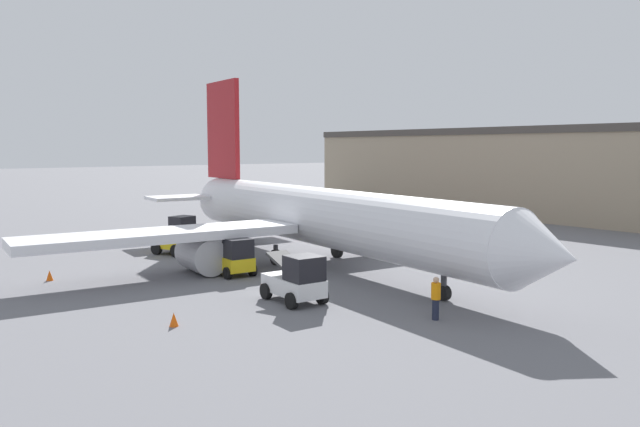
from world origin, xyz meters
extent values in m
plane|color=slate|center=(0.00, 0.00, 0.00)|extent=(400.00, 400.00, 0.00)
cylinder|color=white|center=(0.00, 0.00, 2.90)|extent=(29.09, 6.41, 3.40)
cone|color=white|center=(15.72, -1.66, 2.90)|extent=(3.06, 3.60, 3.33)
cone|color=white|center=(-16.23, 1.71, 2.90)|extent=(4.06, 3.61, 3.23)
cube|color=white|center=(-0.48, 9.24, 2.31)|extent=(5.02, 15.17, 0.50)
cube|color=white|center=(-2.40, -8.94, 2.31)|extent=(5.02, 15.17, 0.50)
cylinder|color=#ADADB2|center=(-0.71, 7.02, 1.05)|extent=(3.24, 2.30, 1.99)
cylinder|color=#ADADB2|center=(-2.16, -6.72, 1.05)|extent=(3.24, 2.30, 1.99)
cube|color=maroon|center=(-13.69, 1.44, 8.30)|extent=(5.18, 0.90, 7.39)
cube|color=white|center=(-13.30, 5.17, 3.24)|extent=(3.47, 4.38, 0.24)
cube|color=white|center=(-14.08, -2.28, 3.24)|extent=(3.47, 4.38, 0.24)
cylinder|color=#38383D|center=(10.34, -1.09, 0.60)|extent=(0.28, 0.28, 1.20)
cylinder|color=black|center=(10.34, -1.09, 0.35)|extent=(0.73, 0.42, 0.70)
cylinder|color=#38383D|center=(-1.67, -2.05, 0.60)|extent=(0.28, 0.28, 1.20)
cylinder|color=black|center=(-1.67, -2.05, 0.45)|extent=(0.93, 0.44, 0.90)
cylinder|color=#38383D|center=(-1.20, 2.35, 0.60)|extent=(0.28, 0.28, 1.20)
cylinder|color=black|center=(-1.20, 2.35, 0.45)|extent=(0.93, 0.44, 0.90)
cylinder|color=#1E2338|center=(12.25, -3.86, 0.42)|extent=(0.28, 0.28, 0.85)
cylinder|color=orange|center=(12.25, -3.86, 1.18)|extent=(0.39, 0.39, 0.67)
sphere|color=tan|center=(12.25, -3.86, 1.64)|extent=(0.25, 0.25, 0.25)
cube|color=yellow|center=(-0.80, -5.56, 0.68)|extent=(2.88, 1.71, 0.73)
cube|color=black|center=(-0.03, -5.62, 1.56)|extent=(1.33, 1.43, 1.04)
cylinder|color=black|center=(0.10, -6.38, 0.32)|extent=(0.66, 0.34, 0.64)
cylinder|color=black|center=(0.23, -4.91, 0.32)|extent=(0.66, 0.34, 0.64)
cylinder|color=black|center=(-1.83, -6.20, 0.32)|extent=(0.66, 0.34, 0.64)
cylinder|color=black|center=(-1.69, -4.74, 0.32)|extent=(0.66, 0.34, 0.64)
cube|color=silver|center=(6.19, -6.54, 0.75)|extent=(3.30, 1.83, 0.76)
cube|color=black|center=(7.08, -6.60, 1.68)|extent=(1.51, 1.53, 1.09)
cube|color=#333333|center=(5.62, -6.49, 1.73)|extent=(2.06, 1.26, 0.76)
cylinder|color=black|center=(7.24, -7.41, 0.37)|extent=(0.75, 0.33, 0.73)
cylinder|color=black|center=(7.36, -5.83, 0.37)|extent=(0.75, 0.33, 0.73)
cylinder|color=black|center=(5.02, -7.24, 0.37)|extent=(0.75, 0.33, 0.73)
cylinder|color=black|center=(5.14, -5.66, 0.37)|extent=(0.75, 0.33, 0.73)
cube|color=yellow|center=(-8.83, -5.08, 0.85)|extent=(2.91, 2.24, 0.88)
cube|color=black|center=(-8.15, -4.86, 1.92)|extent=(1.49, 1.65, 1.26)
cylinder|color=black|center=(-7.75, -5.53, 0.41)|extent=(0.86, 0.52, 0.81)
cylinder|color=black|center=(-8.21, -4.08, 0.41)|extent=(0.86, 0.52, 0.81)
cylinder|color=black|center=(-9.46, -6.08, 0.41)|extent=(0.86, 0.52, 0.81)
cylinder|color=black|center=(-9.92, -4.63, 0.41)|extent=(0.86, 0.52, 0.81)
cone|color=#EF590F|center=(-5.44, -13.86, 0.28)|extent=(0.36, 0.36, 0.55)
cone|color=#EF590F|center=(6.46, -12.54, 0.28)|extent=(0.36, 0.36, 0.55)
camera|label=1|loc=(28.51, -22.99, 6.94)|focal=35.00mm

